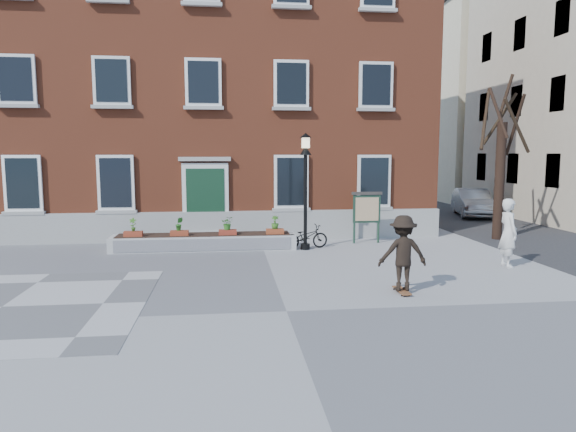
{
  "coord_description": "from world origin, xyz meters",
  "views": [
    {
      "loc": [
        -1.18,
        -10.25,
        3.26
      ],
      "look_at": [
        0.5,
        4.0,
        1.5
      ],
      "focal_mm": 32.0,
      "sensor_mm": 36.0,
      "label": 1
    }
  ],
  "objects": [
    {
      "name": "ground",
      "position": [
        0.0,
        0.0,
        0.0
      ],
      "size": [
        100.0,
        100.0,
        0.0
      ],
      "primitive_type": "plane",
      "color": "gray",
      "rests_on": "ground"
    },
    {
      "name": "checker_patch",
      "position": [
        -6.0,
        1.0,
        0.01
      ],
      "size": [
        6.0,
        6.0,
        0.01
      ],
      "primitive_type": "cube",
      "color": "#5A5A5D",
      "rests_on": "ground"
    },
    {
      "name": "bicycle",
      "position": [
        1.47,
        6.93,
        0.41
      ],
      "size": [
        1.64,
        0.85,
        0.82
      ],
      "primitive_type": "imported",
      "rotation": [
        0.0,
        0.0,
        1.78
      ],
      "color": "black",
      "rests_on": "ground"
    },
    {
      "name": "parked_car",
      "position": [
        11.44,
        14.92,
        0.72
      ],
      "size": [
        2.63,
        4.6,
        1.43
      ],
      "primitive_type": "imported",
      "rotation": [
        0.0,
        0.0,
        -0.27
      ],
      "color": "#A5A7A9",
      "rests_on": "ground"
    },
    {
      "name": "bystander",
      "position": [
        6.82,
        3.47,
        0.99
      ],
      "size": [
        0.49,
        0.73,
        1.98
      ],
      "primitive_type": "imported",
      "rotation": [
        0.0,
        0.0,
        1.55
      ],
      "color": "silver",
      "rests_on": "ground"
    },
    {
      "name": "brick_building",
      "position": [
        -2.0,
        13.98,
        6.3
      ],
      "size": [
        18.4,
        10.85,
        12.6
      ],
      "color": "brown",
      "rests_on": "ground"
    },
    {
      "name": "planter_assembly",
      "position": [
        -1.99,
        7.18,
        0.31
      ],
      "size": [
        6.2,
        1.12,
        1.15
      ],
      "color": "beige",
      "rests_on": "ground"
    },
    {
      "name": "bare_tree",
      "position": [
        9.01,
        8.01,
        2.79
      ],
      "size": [
        1.83,
        1.83,
        6.16
      ],
      "color": "black",
      "rests_on": "ground"
    },
    {
      "name": "side_street",
      "position": [
        17.99,
        19.78,
        7.02
      ],
      "size": [
        15.2,
        36.0,
        14.5
      ],
      "color": "#323234",
      "rests_on": "ground"
    },
    {
      "name": "lamp_post",
      "position": [
        1.42,
        6.78,
        2.54
      ],
      "size": [
        0.4,
        0.4,
        3.93
      ],
      "color": "black",
      "rests_on": "ground"
    },
    {
      "name": "notice_board",
      "position": [
        3.82,
        7.76,
        1.26
      ],
      "size": [
        1.1,
        0.16,
        1.87
      ],
      "color": "#1A3427",
      "rests_on": "ground"
    },
    {
      "name": "skateboarder",
      "position": [
        2.85,
        1.09,
        0.95
      ],
      "size": [
        1.17,
        0.78,
        1.84
      ],
      "color": "brown",
      "rests_on": "ground"
    }
  ]
}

